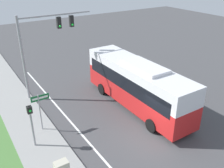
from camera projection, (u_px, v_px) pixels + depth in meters
ground_plane at (151, 137)px, 16.02m from camera, size 80.00×80.00×0.00m
lane_divider_near at (103, 159)px, 14.26m from camera, size 0.14×30.00×0.01m
bus at (137, 83)px, 18.67m from camera, size 2.60×10.24×3.71m
signal_gantry at (43, 39)px, 19.38m from camera, size 5.99×0.41×6.76m
pedestrian_signal at (31, 120)px, 14.35m from camera, size 0.28×0.34×2.84m
street_sign at (40, 106)px, 15.91m from camera, size 1.18×0.08×2.69m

